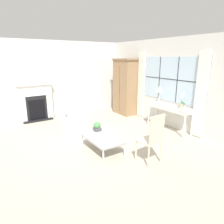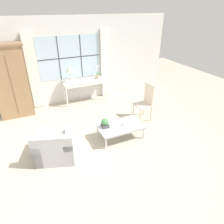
{
  "view_description": "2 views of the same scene",
  "coord_description": "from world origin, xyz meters",
  "px_view_note": "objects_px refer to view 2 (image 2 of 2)",
  "views": [
    {
      "loc": [
        4.38,
        -2.04,
        2.24
      ],
      "look_at": [
        0.34,
        0.62,
        0.89
      ],
      "focal_mm": 32.0,
      "sensor_mm": 36.0,
      "label": 1
    },
    {
      "loc": [
        -1.49,
        -3.59,
        3.08
      ],
      "look_at": [
        0.26,
        0.25,
        0.8
      ],
      "focal_mm": 32.0,
      "sensor_mm": 36.0,
      "label": 2
    }
  ],
  "objects_px": {
    "coffee_table": "(120,127)",
    "pillar_candle": "(124,124)",
    "potted_orchid": "(97,74)",
    "armchair_upholstered": "(56,147)",
    "armoire": "(11,82)",
    "table_lamp": "(70,69)",
    "console_table": "(85,83)",
    "potted_plant_small": "(105,123)",
    "side_chair_wooden": "(146,100)"
  },
  "relations": [
    {
      "from": "pillar_candle",
      "to": "potted_plant_small",
      "type": "bearing_deg",
      "value": 165.36
    },
    {
      "from": "table_lamp",
      "to": "side_chair_wooden",
      "type": "relative_size",
      "value": 0.5
    },
    {
      "from": "pillar_candle",
      "to": "coffee_table",
      "type": "bearing_deg",
      "value": 149.53
    },
    {
      "from": "coffee_table",
      "to": "potted_plant_small",
      "type": "xyz_separation_m",
      "value": [
        -0.39,
        0.08,
        0.16
      ]
    },
    {
      "from": "potted_orchid",
      "to": "pillar_candle",
      "type": "distance_m",
      "value": 2.59
    },
    {
      "from": "console_table",
      "to": "coffee_table",
      "type": "height_order",
      "value": "console_table"
    },
    {
      "from": "armoire",
      "to": "coffee_table",
      "type": "xyz_separation_m",
      "value": [
        2.36,
        -2.45,
        -0.76
      ]
    },
    {
      "from": "potted_orchid",
      "to": "side_chair_wooden",
      "type": "xyz_separation_m",
      "value": [
        0.79,
        -1.9,
        -0.35
      ]
    },
    {
      "from": "potted_orchid",
      "to": "side_chair_wooden",
      "type": "distance_m",
      "value": 2.09
    },
    {
      "from": "armoire",
      "to": "coffee_table",
      "type": "height_order",
      "value": "armoire"
    },
    {
      "from": "console_table",
      "to": "pillar_candle",
      "type": "xyz_separation_m",
      "value": [
        0.18,
        -2.53,
        -0.28
      ]
    },
    {
      "from": "console_table",
      "to": "table_lamp",
      "type": "xyz_separation_m",
      "value": [
        -0.48,
        0.02,
        0.52
      ]
    },
    {
      "from": "armoire",
      "to": "console_table",
      "type": "height_order",
      "value": "armoire"
    },
    {
      "from": "console_table",
      "to": "side_chair_wooden",
      "type": "relative_size",
      "value": 1.37
    },
    {
      "from": "side_chair_wooden",
      "to": "console_table",
      "type": "bearing_deg",
      "value": 122.69
    },
    {
      "from": "armchair_upholstered",
      "to": "coffee_table",
      "type": "relative_size",
      "value": 0.92
    },
    {
      "from": "armchair_upholstered",
      "to": "potted_plant_small",
      "type": "distance_m",
      "value": 1.29
    },
    {
      "from": "potted_plant_small",
      "to": "console_table",
      "type": "bearing_deg",
      "value": 83.51
    },
    {
      "from": "table_lamp",
      "to": "potted_orchid",
      "type": "relative_size",
      "value": 1.13
    },
    {
      "from": "side_chair_wooden",
      "to": "potted_plant_small",
      "type": "distance_m",
      "value": 1.59
    },
    {
      "from": "coffee_table",
      "to": "pillar_candle",
      "type": "bearing_deg",
      "value": -30.47
    },
    {
      "from": "potted_plant_small",
      "to": "pillar_candle",
      "type": "height_order",
      "value": "potted_plant_small"
    },
    {
      "from": "potted_plant_small",
      "to": "pillar_candle",
      "type": "distance_m",
      "value": 0.48
    },
    {
      "from": "pillar_candle",
      "to": "potted_orchid",
      "type": "bearing_deg",
      "value": 84.21
    },
    {
      "from": "side_chair_wooden",
      "to": "coffee_table",
      "type": "bearing_deg",
      "value": -152.5
    },
    {
      "from": "console_table",
      "to": "coffee_table",
      "type": "xyz_separation_m",
      "value": [
        0.12,
        -2.49,
        -0.37
      ]
    },
    {
      "from": "armoire",
      "to": "pillar_candle",
      "type": "relative_size",
      "value": 17.34
    },
    {
      "from": "armoire",
      "to": "table_lamp",
      "type": "bearing_deg",
      "value": 1.92
    },
    {
      "from": "table_lamp",
      "to": "potted_plant_small",
      "type": "xyz_separation_m",
      "value": [
        0.2,
        -2.43,
        -0.73
      ]
    },
    {
      "from": "potted_orchid",
      "to": "armchair_upholstered",
      "type": "relative_size",
      "value": 0.46
    },
    {
      "from": "armchair_upholstered",
      "to": "side_chair_wooden",
      "type": "bearing_deg",
      "value": 12.99
    },
    {
      "from": "armoire",
      "to": "console_table",
      "type": "xyz_separation_m",
      "value": [
        2.24,
        0.04,
        -0.39
      ]
    },
    {
      "from": "side_chair_wooden",
      "to": "potted_plant_small",
      "type": "height_order",
      "value": "side_chair_wooden"
    },
    {
      "from": "coffee_table",
      "to": "console_table",
      "type": "bearing_deg",
      "value": 92.69
    },
    {
      "from": "table_lamp",
      "to": "potted_plant_small",
      "type": "height_order",
      "value": "table_lamp"
    },
    {
      "from": "potted_orchid",
      "to": "coffee_table",
      "type": "bearing_deg",
      "value": -97.36
    },
    {
      "from": "table_lamp",
      "to": "coffee_table",
      "type": "distance_m",
      "value": 2.73
    },
    {
      "from": "armchair_upholstered",
      "to": "potted_plant_small",
      "type": "bearing_deg",
      "value": 6.33
    },
    {
      "from": "console_table",
      "to": "side_chair_wooden",
      "type": "height_order",
      "value": "side_chair_wooden"
    },
    {
      "from": "pillar_candle",
      "to": "console_table",
      "type": "bearing_deg",
      "value": 94.12
    },
    {
      "from": "table_lamp",
      "to": "potted_orchid",
      "type": "distance_m",
      "value": 0.95
    },
    {
      "from": "armoire",
      "to": "potted_orchid",
      "type": "bearing_deg",
      "value": 0.54
    },
    {
      "from": "potted_plant_small",
      "to": "armoire",
      "type": "bearing_deg",
      "value": 129.7
    },
    {
      "from": "armoire",
      "to": "console_table",
      "type": "distance_m",
      "value": 2.28
    },
    {
      "from": "potted_orchid",
      "to": "table_lamp",
      "type": "bearing_deg",
      "value": 177.88
    },
    {
      "from": "table_lamp",
      "to": "armchair_upholstered",
      "type": "height_order",
      "value": "table_lamp"
    },
    {
      "from": "potted_orchid",
      "to": "coffee_table",
      "type": "height_order",
      "value": "potted_orchid"
    },
    {
      "from": "armchair_upholstered",
      "to": "pillar_candle",
      "type": "xyz_separation_m",
      "value": [
        1.72,
        0.02,
        0.16
      ]
    },
    {
      "from": "potted_orchid",
      "to": "armchair_upholstered",
      "type": "distance_m",
      "value": 3.29
    },
    {
      "from": "table_lamp",
      "to": "side_chair_wooden",
      "type": "height_order",
      "value": "table_lamp"
    }
  ]
}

